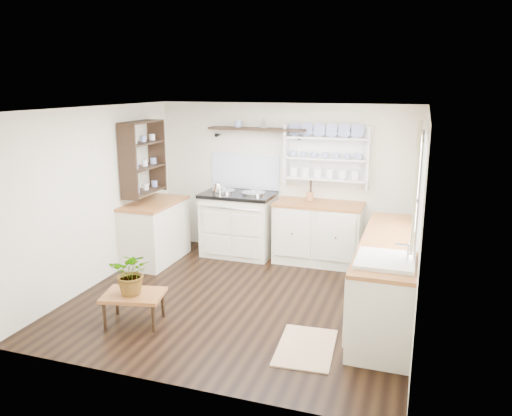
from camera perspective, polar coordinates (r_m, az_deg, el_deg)
The scene contains 19 objects.
floor at distance 6.23m, azimuth -1.53°, elevation -10.33°, with size 4.00×3.80×0.01m, color black.
wall_back at distance 7.63m, azimuth 3.29°, elevation 3.24°, with size 4.00×0.02×2.30m, color beige.
wall_right at distance 5.52m, azimuth 18.31°, elevation -1.59°, with size 0.02×3.80×2.30m, color beige.
wall_left at distance 6.79m, azimuth -17.67°, elevation 1.27°, with size 0.02×3.80×2.30m, color beige.
ceiling at distance 5.69m, azimuth -1.68°, elevation 11.29°, with size 4.00×3.80×0.01m, color white.
window at distance 5.58m, azimuth 18.12°, elevation 2.95°, with size 0.08×1.55×1.22m.
aga_cooker at distance 7.66m, azimuth -2.00°, elevation -1.75°, with size 1.08×0.75×1.00m.
back_cabinets at distance 7.38m, azimuth 7.11°, elevation -2.74°, with size 1.27×0.63×0.90m.
right_cabinets at distance 5.84m, azimuth 14.84°, elevation -7.66°, with size 0.62×2.43×0.90m.
belfast_sink at distance 5.01m, azimuth 14.48°, elevation -7.08°, with size 0.55×0.60×0.45m.
left_cabinets at distance 7.53m, azimuth -11.44°, elevation -2.57°, with size 0.62×1.13×0.90m.
plate_rack at distance 7.39m, azimuth 8.16°, elevation 5.96°, with size 1.20×0.22×0.90m.
high_shelf at distance 7.52m, azimuth 0.15°, elevation 8.94°, with size 1.50×0.29×0.16m.
left_shelving at distance 7.37m, azimuth -12.79°, elevation 5.69°, with size 0.28×0.80×1.05m, color black.
kettle at distance 7.53m, azimuth -4.36°, elevation 2.16°, with size 0.17×0.17×0.21m, color silver, non-canonical shape.
utensil_crock at distance 7.35m, azimuth 6.17°, elevation 1.35°, with size 0.11×0.11×0.13m, color #AD673F.
center_table at distance 5.69m, azimuth -13.81°, elevation -9.88°, with size 0.72×0.58×0.35m.
potted_plant at distance 5.58m, azimuth -13.98°, elevation -7.18°, with size 0.44×0.38×0.49m, color #3F7233.
floor_rug at distance 5.20m, azimuth 5.72°, elevation -15.56°, with size 0.55×0.85×0.02m, color #A1785D.
Camera 1 is at (1.95, -5.34, 2.56)m, focal length 35.00 mm.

